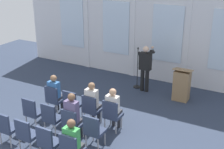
{
  "coord_description": "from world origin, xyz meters",
  "views": [
    {
      "loc": [
        4.67,
        -4.13,
        4.64
      ],
      "look_at": [
        0.22,
        3.93,
        1.06
      ],
      "focal_mm": 49.2,
      "sensor_mm": 36.0,
      "label": 1
    }
  ],
  "objects_px": {
    "audience_r1_c2": "(73,114)",
    "audience_r0_c0": "(55,92)",
    "mic_stand": "(137,79)",
    "chair_r2_c0": "(7,126)",
    "chair_r0_c0": "(54,98)",
    "speaker": "(145,65)",
    "chair_r1_c0": "(32,111)",
    "chair_r1_c3": "(94,130)",
    "audience_r0_c3": "(113,107)",
    "chair_r2_c1": "(26,133)",
    "chair_r0_c1": "(72,103)",
    "chair_r0_c2": "(91,108)",
    "chair_r0_c3": "(112,114)",
    "audience_r2_c3": "(73,141)",
    "chair_r2_c3": "(71,149)",
    "chair_r1_c1": "(51,117)",
    "audience_r0_c2": "(93,101)",
    "chair_r2_c2": "(48,141)",
    "lectern": "(182,85)",
    "chair_r1_c2": "(72,123)"
  },
  "relations": [
    {
      "from": "mic_stand",
      "to": "speaker",
      "type": "bearing_deg",
      "value": -22.75
    },
    {
      "from": "audience_r0_c2",
      "to": "audience_r0_c0",
      "type": "bearing_deg",
      "value": 179.92
    },
    {
      "from": "speaker",
      "to": "chair_r2_c0",
      "type": "bearing_deg",
      "value": -109.82
    },
    {
      "from": "chair_r0_c1",
      "to": "chair_r1_c0",
      "type": "height_order",
      "value": "same"
    },
    {
      "from": "audience_r1_c2",
      "to": "audience_r0_c0",
      "type": "bearing_deg",
      "value": 144.81
    },
    {
      "from": "speaker",
      "to": "audience_r1_c2",
      "type": "distance_m",
      "value": 3.88
    },
    {
      "from": "chair_r0_c0",
      "to": "audience_r2_c3",
      "type": "xyz_separation_m",
      "value": [
        2.04,
        -1.83,
        0.18
      ]
    },
    {
      "from": "lectern",
      "to": "chair_r2_c3",
      "type": "distance_m",
      "value": 4.92
    },
    {
      "from": "chair_r0_c3",
      "to": "chair_r2_c0",
      "type": "height_order",
      "value": "same"
    },
    {
      "from": "audience_r0_c3",
      "to": "audience_r1_c2",
      "type": "height_order",
      "value": "audience_r1_c2"
    },
    {
      "from": "chair_r0_c3",
      "to": "chair_r1_c0",
      "type": "bearing_deg",
      "value": -154.92
    },
    {
      "from": "audience_r0_c2",
      "to": "chair_r1_c3",
      "type": "bearing_deg",
      "value": -56.72
    },
    {
      "from": "mic_stand",
      "to": "chair_r2_c0",
      "type": "distance_m",
      "value": 5.23
    },
    {
      "from": "audience_r0_c3",
      "to": "chair_r2_c0",
      "type": "bearing_deg",
      "value": -135.67
    },
    {
      "from": "mic_stand",
      "to": "chair_r1_c3",
      "type": "relative_size",
      "value": 1.65
    },
    {
      "from": "audience_r1_c2",
      "to": "audience_r0_c3",
      "type": "bearing_deg",
      "value": 54.67
    },
    {
      "from": "mic_stand",
      "to": "chair_r2_c0",
      "type": "height_order",
      "value": "mic_stand"
    },
    {
      "from": "speaker",
      "to": "audience_r1_c2",
      "type": "bearing_deg",
      "value": -95.93
    },
    {
      "from": "audience_r0_c0",
      "to": "chair_r1_c3",
      "type": "relative_size",
      "value": 1.36
    },
    {
      "from": "chair_r0_c1",
      "to": "chair_r0_c2",
      "type": "relative_size",
      "value": 1.0
    },
    {
      "from": "chair_r2_c2",
      "to": "mic_stand",
      "type": "bearing_deg",
      "value": 89.65
    },
    {
      "from": "audience_r0_c2",
      "to": "chair_r1_c2",
      "type": "relative_size",
      "value": 1.4
    },
    {
      "from": "speaker",
      "to": "audience_r0_c2",
      "type": "height_order",
      "value": "speaker"
    },
    {
      "from": "chair_r0_c0",
      "to": "audience_r1_c2",
      "type": "bearing_deg",
      "value": -32.78
    },
    {
      "from": "chair_r1_c1",
      "to": "audience_r2_c3",
      "type": "bearing_deg",
      "value": -32.63
    },
    {
      "from": "audience_r0_c0",
      "to": "chair_r1_c3",
      "type": "bearing_deg",
      "value": -26.97
    },
    {
      "from": "chair_r2_c1",
      "to": "chair_r0_c3",
      "type": "bearing_deg",
      "value": 54.53
    },
    {
      "from": "chair_r0_c3",
      "to": "audience_r2_c3",
      "type": "xyz_separation_m",
      "value": [
        -0.0,
        -1.83,
        0.18
      ]
    },
    {
      "from": "chair_r1_c3",
      "to": "chair_r2_c1",
      "type": "distance_m",
      "value": 1.66
    },
    {
      "from": "chair_r1_c0",
      "to": "chair_r2_c1",
      "type": "xyz_separation_m",
      "value": [
        0.68,
        -0.96,
        0.0
      ]
    },
    {
      "from": "chair_r0_c3",
      "to": "chair_r2_c2",
      "type": "height_order",
      "value": "same"
    },
    {
      "from": "speaker",
      "to": "chair_r2_c0",
      "type": "xyz_separation_m",
      "value": [
        -1.76,
        -4.89,
        -0.45
      ]
    },
    {
      "from": "chair_r1_c0",
      "to": "chair_r1_c3",
      "type": "distance_m",
      "value": 2.04
    },
    {
      "from": "chair_r0_c1",
      "to": "chair_r2_c0",
      "type": "xyz_separation_m",
      "value": [
        -0.68,
        -1.91,
        0.0
      ]
    },
    {
      "from": "chair_r0_c3",
      "to": "chair_r1_c1",
      "type": "xyz_separation_m",
      "value": [
        -1.36,
        -0.96,
        0.0
      ]
    },
    {
      "from": "chair_r2_c2",
      "to": "chair_r2_c3",
      "type": "bearing_deg",
      "value": 0.0
    },
    {
      "from": "chair_r0_c0",
      "to": "chair_r1_c2",
      "type": "distance_m",
      "value": 1.66
    },
    {
      "from": "speaker",
      "to": "chair_r2_c1",
      "type": "bearing_deg",
      "value": -102.47
    },
    {
      "from": "chair_r2_c2",
      "to": "lectern",
      "type": "bearing_deg",
      "value": 69.53
    },
    {
      "from": "audience_r1_c2",
      "to": "chair_r2_c3",
      "type": "bearing_deg",
      "value": -56.65
    },
    {
      "from": "lectern",
      "to": "chair_r1_c0",
      "type": "distance_m",
      "value": 4.96
    },
    {
      "from": "audience_r0_c3",
      "to": "chair_r2_c1",
      "type": "bearing_deg",
      "value": -124.31
    },
    {
      "from": "chair_r0_c3",
      "to": "chair_r2_c1",
      "type": "height_order",
      "value": "same"
    },
    {
      "from": "chair_r0_c0",
      "to": "chair_r2_c3",
      "type": "distance_m",
      "value": 2.8
    },
    {
      "from": "chair_r0_c0",
      "to": "chair_r1_c1",
      "type": "distance_m",
      "value": 1.17
    },
    {
      "from": "lectern",
      "to": "audience_r1_c2",
      "type": "bearing_deg",
      "value": -115.45
    },
    {
      "from": "audience_r1_c2",
      "to": "chair_r2_c2",
      "type": "distance_m",
      "value": 1.06
    },
    {
      "from": "chair_r2_c0",
      "to": "chair_r2_c3",
      "type": "height_order",
      "value": "same"
    },
    {
      "from": "chair_r0_c0",
      "to": "chair_r0_c2",
      "type": "height_order",
      "value": "same"
    },
    {
      "from": "audience_r0_c0",
      "to": "chair_r2_c2",
      "type": "xyz_separation_m",
      "value": [
        1.36,
        -1.99,
        -0.18
      ]
    }
  ]
}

